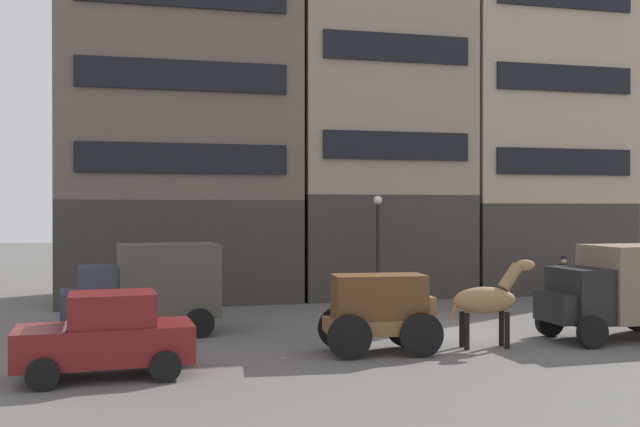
% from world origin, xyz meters
% --- Properties ---
extents(ground_plane, '(120.00, 120.00, 0.00)m').
position_xyz_m(ground_plane, '(0.00, 0.00, 0.00)').
color(ground_plane, '#605B56').
extents(building_far_left, '(9.57, 6.55, 16.59)m').
position_xyz_m(building_far_left, '(-7.40, 9.86, 8.34)').
color(building_far_left, '#38332D').
rests_on(building_far_left, ground_plane).
extents(building_center_left, '(7.62, 6.55, 16.22)m').
position_xyz_m(building_center_left, '(0.85, 9.86, 8.16)').
color(building_center_left, '#38332D').
rests_on(building_center_left, ground_plane).
extents(building_center_right, '(7.87, 6.55, 14.79)m').
position_xyz_m(building_center_right, '(8.24, 9.86, 7.44)').
color(building_center_right, '#38332D').
rests_on(building_center_right, ground_plane).
extents(cargo_wagon, '(3.01, 1.72, 1.98)m').
position_xyz_m(cargo_wagon, '(-2.95, -2.54, 1.15)').
color(cargo_wagon, brown).
rests_on(cargo_wagon, ground_plane).
extents(draft_horse, '(2.35, 0.73, 2.30)m').
position_xyz_m(draft_horse, '(0.00, -2.54, 1.27)').
color(draft_horse, '#937047').
rests_on(draft_horse, ground_plane).
extents(delivery_truck_near, '(4.49, 2.47, 2.62)m').
position_xyz_m(delivery_truck_near, '(-8.68, 1.47, 1.42)').
color(delivery_truck_near, '#333847').
rests_on(delivery_truck_near, ground_plane).
extents(delivery_truck_far, '(4.41, 2.27, 2.62)m').
position_xyz_m(delivery_truck_far, '(4.21, -2.29, 1.42)').
color(delivery_truck_far, black).
rests_on(delivery_truck_far, ground_plane).
extents(sedan_light, '(3.80, 2.05, 1.83)m').
position_xyz_m(sedan_light, '(-9.52, -3.57, 0.91)').
color(sedan_light, maroon).
rests_on(sedan_light, ground_plane).
extents(pedestrian_officer, '(0.37, 0.37, 1.79)m').
position_xyz_m(pedestrian_officer, '(7.12, 5.11, 0.98)').
color(pedestrian_officer, black).
rests_on(pedestrian_officer, ground_plane).
extents(streetlamp_curbside, '(0.32, 0.32, 4.12)m').
position_xyz_m(streetlamp_curbside, '(-0.38, 5.50, 2.67)').
color(streetlamp_curbside, black).
rests_on(streetlamp_curbside, ground_plane).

